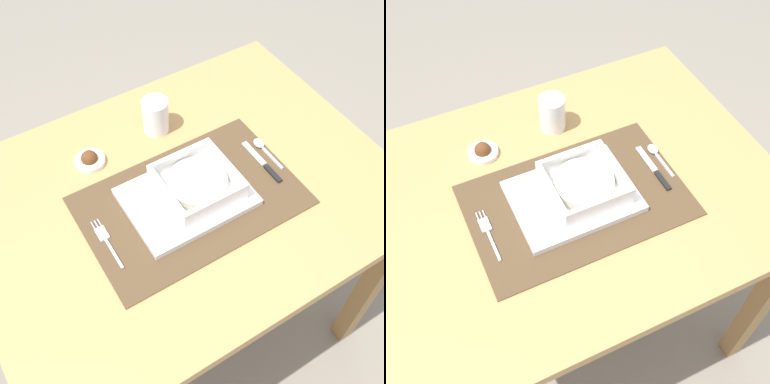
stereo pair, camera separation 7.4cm
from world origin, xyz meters
The scene contains 10 objects.
ground_plane centered at (0.00, 0.00, 0.00)m, with size 6.00×6.00×0.00m, color gray.
dining_table centered at (0.00, 0.00, 0.63)m, with size 0.96×0.73×0.74m.
placemat centered at (0.00, -0.04, 0.74)m, with size 0.49×0.31×0.00m, color #4C3823.
serving_plate centered at (-0.01, -0.03, 0.75)m, with size 0.27×0.20×0.02m, color white.
porridge_bowl centered at (0.02, -0.03, 0.78)m, with size 0.16×0.16×0.05m.
fork centered at (-0.21, -0.03, 0.74)m, with size 0.02×0.14×0.00m.
spoon centered at (0.23, 0.01, 0.74)m, with size 0.02×0.11×0.01m.
butter_knife centered at (0.20, -0.04, 0.74)m, with size 0.01×0.14×0.01m.
drinking_glass centered at (0.05, 0.20, 0.78)m, with size 0.07×0.07×0.09m.
condiment_saucer centered at (-0.14, 0.19, 0.75)m, with size 0.07×0.07×0.04m.
Camera 2 is at (-0.28, -0.63, 1.61)m, focal length 45.67 mm.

